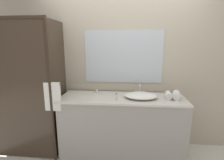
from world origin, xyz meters
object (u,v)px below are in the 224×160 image
at_px(amenity_bottle_shampoo, 97,91).
at_px(amenity_bottle_conditioner, 116,97).
at_px(rolled_towel_near_edge, 176,95).
at_px(amenity_bottle_body_wash, 94,94).
at_px(rolled_towel_middle, 168,95).
at_px(sink_basin, 141,95).
at_px(faucet, 140,91).

bearing_deg(amenity_bottle_shampoo, amenity_bottle_conditioner, -39.09).
bearing_deg(rolled_towel_near_edge, amenity_bottle_body_wash, -179.96).
relative_size(rolled_towel_near_edge, rolled_towel_middle, 1.06).
bearing_deg(sink_basin, amenity_bottle_shampoo, 168.27).
xyz_separation_m(amenity_bottle_conditioner, amenity_bottle_body_wash, (-0.34, 0.14, -0.01)).
xyz_separation_m(faucet, amenity_bottle_body_wash, (-0.68, -0.18, -0.02)).
xyz_separation_m(amenity_bottle_shampoo, amenity_bottle_body_wash, (-0.02, -0.12, -0.01)).
distance_m(amenity_bottle_shampoo, rolled_towel_near_edge, 1.16).
height_order(sink_basin, rolled_towel_middle, rolled_towel_middle).
bearing_deg(rolled_towel_middle, faucet, 156.58).
relative_size(faucet, amenity_bottle_body_wash, 2.24).
height_order(amenity_bottle_shampoo, rolled_towel_middle, amenity_bottle_shampoo).
distance_m(sink_basin, amenity_bottle_shampoo, 0.67).
bearing_deg(amenity_bottle_conditioner, amenity_bottle_shampoo, 140.91).
distance_m(amenity_bottle_shampoo, rolled_towel_middle, 1.05).
bearing_deg(amenity_bottle_conditioner, rolled_towel_middle, 11.96).
height_order(amenity_bottle_body_wash, rolled_towel_near_edge, rolled_towel_near_edge).
bearing_deg(rolled_towel_near_edge, faucet, 160.04).
bearing_deg(amenity_bottle_shampoo, sink_basin, -11.73).
bearing_deg(amenity_bottle_shampoo, rolled_towel_near_edge, -5.91).
bearing_deg(rolled_towel_middle, amenity_bottle_shampoo, 174.17).
xyz_separation_m(faucet, amenity_bottle_conditioner, (-0.34, -0.32, -0.00)).
bearing_deg(faucet, amenity_bottle_body_wash, -164.97).
xyz_separation_m(faucet, amenity_bottle_shampoo, (-0.66, -0.06, -0.01)).
height_order(amenity_bottle_shampoo, rolled_towel_near_edge, rolled_towel_near_edge).
bearing_deg(rolled_towel_middle, amenity_bottle_body_wash, -179.27).
bearing_deg(rolled_towel_near_edge, amenity_bottle_shampoo, 174.09).
relative_size(amenity_bottle_conditioner, rolled_towel_middle, 0.54).
relative_size(sink_basin, amenity_bottle_shampoo, 5.05).
xyz_separation_m(sink_basin, faucet, (0.00, 0.20, 0.01)).
xyz_separation_m(faucet, rolled_towel_middle, (0.39, -0.17, -0.01)).
relative_size(amenity_bottle_conditioner, rolled_towel_near_edge, 0.51).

